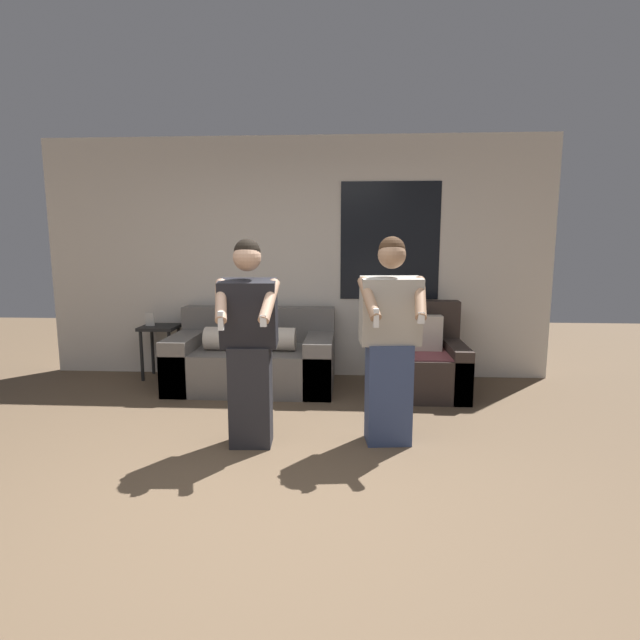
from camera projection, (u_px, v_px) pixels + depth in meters
name	position (u px, v px, depth m)	size (l,w,h in m)	color
ground_plane	(241.00, 508.00, 2.93)	(14.00, 14.00, 0.00)	brown
wall_back	(297.00, 259.00, 5.69)	(5.75, 0.07, 2.70)	silver
couch	(254.00, 359.00, 5.36)	(1.71, 0.97, 0.82)	slate
armchair	(423.00, 363.00, 5.15)	(0.81, 0.87, 0.92)	#332823
side_table	(160.00, 336.00, 5.67)	(0.40, 0.39, 0.75)	black
person_left	(249.00, 345.00, 3.72)	(0.48, 0.49, 1.57)	#28282D
person_right	(390.00, 343.00, 3.77)	(0.51, 0.50, 1.59)	#384770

